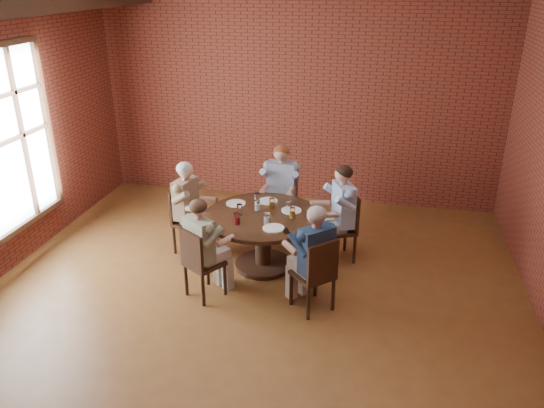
% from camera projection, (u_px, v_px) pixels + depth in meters
% --- Properties ---
extents(floor, '(7.00, 7.00, 0.00)m').
position_uv_depth(floor, '(246.00, 312.00, 6.06)').
color(floor, brown).
rests_on(floor, ground).
extents(wall_back, '(7.00, 0.00, 7.00)m').
position_uv_depth(wall_back, '(298.00, 99.00, 8.53)').
color(wall_back, maroon).
rests_on(wall_back, ground).
extents(dining_table, '(1.49, 1.49, 0.75)m').
position_uv_depth(dining_table, '(263.00, 230.00, 6.80)').
color(dining_table, '#321A10').
rests_on(dining_table, floor).
extents(chair_a, '(0.56, 0.56, 0.93)m').
position_uv_depth(chair_a, '(344.00, 224.00, 7.03)').
color(chair_a, '#321A10').
rests_on(chair_a, floor).
extents(diner_a, '(0.80, 0.74, 1.32)m').
position_uv_depth(diner_a, '(339.00, 214.00, 6.95)').
color(diner_a, '#4977BE').
rests_on(diner_a, floor).
extents(chair_b, '(0.44, 0.44, 0.94)m').
position_uv_depth(chair_b, '(282.00, 198.00, 7.81)').
color(chair_b, '#321A10').
rests_on(chair_b, floor).
extents(diner_b, '(0.55, 0.67, 1.34)m').
position_uv_depth(diner_b, '(281.00, 191.00, 7.67)').
color(diner_b, '#818BA4').
rests_on(diner_b, floor).
extents(chair_c, '(0.48, 0.48, 0.91)m').
position_uv_depth(chair_c, '(186.00, 217.00, 7.25)').
color(chair_c, '#321A10').
rests_on(chair_c, floor).
extents(diner_c, '(0.71, 0.62, 1.29)m').
position_uv_depth(diner_c, '(190.00, 208.00, 7.16)').
color(diner_c, brown).
rests_on(diner_c, floor).
extents(chair_d, '(0.54, 0.54, 0.89)m').
position_uv_depth(chair_d, '(199.00, 261.00, 6.15)').
color(chair_d, '#321A10').
rests_on(chair_d, floor).
extents(diner_d, '(0.72, 0.76, 1.25)m').
position_uv_depth(diner_d, '(204.00, 249.00, 6.14)').
color(diner_d, gray).
rests_on(diner_d, floor).
extents(chair_e, '(0.57, 0.57, 0.91)m').
position_uv_depth(chair_e, '(317.00, 273.00, 5.89)').
color(chair_e, '#321A10').
rests_on(chair_e, floor).
extents(diner_e, '(0.79, 0.79, 1.29)m').
position_uv_depth(diner_e, '(313.00, 258.00, 5.90)').
color(diner_e, '#1A2C49').
rests_on(diner_e, floor).
extents(plate_a, '(0.26, 0.26, 0.01)m').
position_uv_depth(plate_a, '(291.00, 210.00, 6.81)').
color(plate_a, white).
rests_on(plate_a, dining_table).
extents(plate_b, '(0.26, 0.26, 0.01)m').
position_uv_depth(plate_b, '(268.00, 201.00, 7.10)').
color(plate_b, white).
rests_on(plate_b, dining_table).
extents(plate_c, '(0.26, 0.26, 0.01)m').
position_uv_depth(plate_c, '(236.00, 203.00, 7.03)').
color(plate_c, white).
rests_on(plate_c, dining_table).
extents(plate_d, '(0.26, 0.26, 0.01)m').
position_uv_depth(plate_d, '(273.00, 228.00, 6.34)').
color(plate_d, white).
rests_on(plate_d, dining_table).
extents(glass_a, '(0.07, 0.07, 0.14)m').
position_uv_depth(glass_a, '(289.00, 206.00, 6.77)').
color(glass_a, white).
rests_on(glass_a, dining_table).
extents(glass_b, '(0.07, 0.07, 0.14)m').
position_uv_depth(glass_b, '(272.00, 203.00, 6.87)').
color(glass_b, white).
rests_on(glass_b, dining_table).
extents(glass_c, '(0.07, 0.07, 0.14)m').
position_uv_depth(glass_c, '(257.00, 198.00, 7.02)').
color(glass_c, white).
rests_on(glass_c, dining_table).
extents(glass_d, '(0.07, 0.07, 0.14)m').
position_uv_depth(glass_d, '(257.00, 205.00, 6.81)').
color(glass_d, white).
rests_on(glass_d, dining_table).
extents(glass_e, '(0.07, 0.07, 0.14)m').
position_uv_depth(glass_e, '(239.00, 209.00, 6.69)').
color(glass_e, white).
rests_on(glass_e, dining_table).
extents(glass_f, '(0.07, 0.07, 0.14)m').
position_uv_depth(glass_f, '(237.00, 219.00, 6.43)').
color(glass_f, white).
rests_on(glass_f, dining_table).
extents(glass_g, '(0.07, 0.07, 0.14)m').
position_uv_depth(glass_g, '(267.00, 219.00, 6.44)').
color(glass_g, white).
rests_on(glass_g, dining_table).
extents(glass_h, '(0.07, 0.07, 0.14)m').
position_uv_depth(glass_h, '(292.00, 213.00, 6.59)').
color(glass_h, white).
rests_on(glass_h, dining_table).
extents(smartphone, '(0.12, 0.15, 0.01)m').
position_uv_depth(smartphone, '(286.00, 231.00, 6.28)').
color(smartphone, black).
rests_on(smartphone, dining_table).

